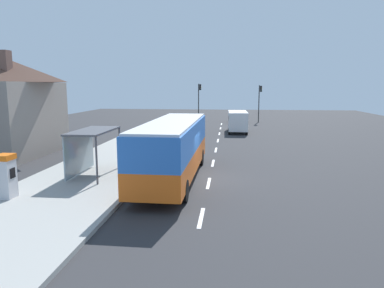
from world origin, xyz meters
name	(u,v)px	position (x,y,z in m)	size (l,w,h in m)	color
ground_plane	(215,141)	(0.00, 14.00, -0.02)	(56.00, 92.00, 0.04)	#2D2D30
sidewalk_platform	(105,166)	(-6.40, 2.00, 0.09)	(6.20, 30.00, 0.18)	#999993
lane_stripe_seg_0	(201,218)	(0.25, -6.00, 0.01)	(0.16, 2.20, 0.01)	silver
lane_stripe_seg_1	(209,183)	(0.25, -1.00, 0.01)	(0.16, 2.20, 0.01)	silver
lane_stripe_seg_2	(213,163)	(0.25, 4.00, 0.01)	(0.16, 2.20, 0.01)	silver
lane_stripe_seg_3	(216,150)	(0.25, 9.00, 0.01)	(0.16, 2.20, 0.01)	silver
lane_stripe_seg_4	(218,141)	(0.25, 14.00, 0.01)	(0.16, 2.20, 0.01)	silver
lane_stripe_seg_5	(219,134)	(0.25, 19.00, 0.01)	(0.16, 2.20, 0.01)	silver
lane_stripe_seg_6	(221,128)	(0.25, 24.00, 0.01)	(0.16, 2.20, 0.01)	silver
lane_stripe_seg_7	(221,124)	(0.25, 29.00, 0.01)	(0.16, 2.20, 0.01)	silver
bus	(173,146)	(-1.71, -0.42, 1.84)	(2.68, 11.05, 3.21)	orange
white_van	(238,120)	(2.20, 20.49, 1.34)	(2.10, 5.23, 2.30)	white
sedan_near	(236,117)	(2.30, 31.81, 0.79)	(1.87, 4.41, 1.52)	#B7B7BC
ticket_machine	(6,176)	(-8.38, -4.91, 1.17)	(0.66, 0.76, 1.94)	silver
recycling_bin_yellow	(142,156)	(-4.20, 2.57, 0.66)	(0.52, 0.52, 0.95)	yellow
recycling_bin_green	(144,154)	(-4.20, 3.27, 0.66)	(0.52, 0.52, 0.95)	green
recycling_bin_blue	(147,152)	(-4.20, 3.97, 0.66)	(0.52, 0.52, 0.95)	blue
recycling_bin_red	(149,150)	(-4.20, 4.67, 0.66)	(0.52, 0.52, 0.95)	red
traffic_light_near_side	(260,98)	(5.50, 32.01, 3.45)	(0.49, 0.28, 5.20)	#2D2D2D
traffic_light_far_side	(199,97)	(-3.11, 32.81, 3.58)	(0.49, 0.28, 5.43)	#2D2D2D
bus_shelter	(88,140)	(-6.41, -0.48, 2.10)	(1.80, 4.00, 2.50)	#4C4C51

